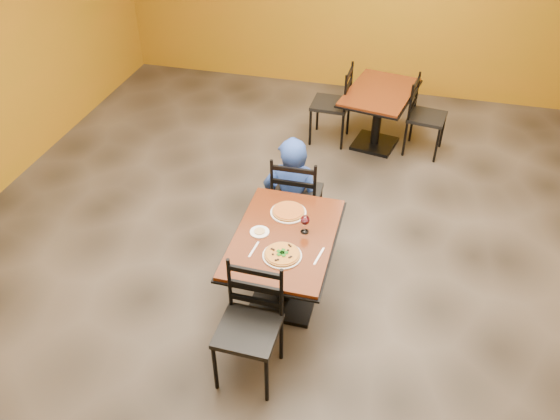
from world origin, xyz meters
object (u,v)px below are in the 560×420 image
(chair_second_right, at_px, (427,117))
(plate_main, at_px, (282,256))
(chair_main_far, at_px, (297,195))
(chair_second_left, at_px, (331,104))
(side_plate, at_px, (260,232))
(pizza_far, at_px, (288,211))
(table_main, at_px, (284,254))
(chair_main_near, at_px, (248,331))
(table_second, at_px, (379,106))
(pizza_main, at_px, (282,254))
(wine_glass, at_px, (305,223))
(plate_far, at_px, (288,213))
(diner, at_px, (292,187))

(chair_second_right, xyz_separation_m, plate_main, (-1.00, -3.12, 0.28))
(chair_main_far, xyz_separation_m, chair_second_left, (-0.03, 1.96, 0.00))
(plate_main, distance_m, side_plate, 0.34)
(chair_main_far, xyz_separation_m, side_plate, (-0.10, -0.93, 0.26))
(chair_second_left, bearing_deg, chair_second_right, 91.39)
(chair_second_left, distance_m, pizza_far, 2.60)
(table_main, relative_size, chair_second_right, 1.31)
(chair_main_near, bearing_deg, chair_second_right, 74.33)
(table_second, height_order, chair_main_near, chair_main_near)
(chair_main_near, xyz_separation_m, plate_main, (0.11, 0.58, 0.27))
(table_main, height_order, chair_second_right, chair_second_right)
(side_plate, bearing_deg, pizza_main, -42.78)
(side_plate, distance_m, wine_glass, 0.38)
(chair_second_left, relative_size, pizza_far, 3.54)
(pizza_main, bearing_deg, chair_second_left, 93.18)
(table_second, distance_m, wine_glass, 2.82)
(wine_glass, bearing_deg, pizza_far, 132.07)
(wine_glass, bearing_deg, chair_second_left, 95.73)
(chair_main_near, relative_size, pizza_far, 3.49)
(table_main, relative_size, pizza_main, 4.33)
(chair_second_left, distance_m, pizza_main, 3.14)
(chair_main_far, xyz_separation_m, chair_second_right, (1.15, 1.96, -0.02))
(table_main, distance_m, chair_second_left, 2.89)
(plate_far, relative_size, side_plate, 1.94)
(table_second, relative_size, plate_far, 4.00)
(plate_main, relative_size, side_plate, 1.94)
(chair_second_left, xyz_separation_m, chair_second_right, (1.18, 0.00, -0.03))
(table_main, distance_m, chair_main_near, 0.82)
(pizza_main, xyz_separation_m, plate_far, (-0.08, 0.54, -0.02))
(table_main, height_order, side_plate, side_plate)
(chair_second_left, relative_size, plate_main, 3.20)
(chair_second_right, height_order, plate_far, chair_second_right)
(table_main, distance_m, plate_far, 0.36)
(chair_main_near, distance_m, chair_second_right, 3.86)
(chair_main_near, height_order, plate_far, chair_main_near)
(diner, bearing_deg, pizza_far, 93.34)
(table_second, xyz_separation_m, plate_far, (-0.50, -2.58, 0.20))
(chair_main_far, height_order, plate_far, chair_main_far)
(chair_second_left, distance_m, diner, 1.92)
(table_second, xyz_separation_m, chair_main_far, (-0.56, -1.96, -0.06))
(chair_main_near, height_order, plate_main, chair_main_near)
(chair_second_left, height_order, pizza_main, chair_second_left)
(pizza_main, bearing_deg, chair_main_near, -101.11)
(table_second, distance_m, chair_main_near, 3.74)
(chair_second_left, bearing_deg, side_plate, -0.13)
(chair_main_far, relative_size, plate_main, 3.19)
(table_second, height_order, chair_main_far, chair_main_far)
(chair_second_left, height_order, wine_glass, chair_second_left)
(plate_far, xyz_separation_m, wine_glass, (0.19, -0.21, 0.08))
(table_main, height_order, chair_second_left, chair_second_left)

